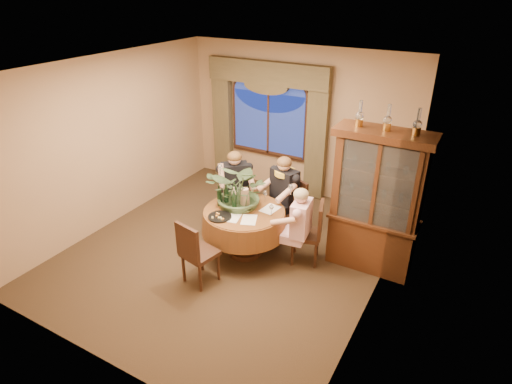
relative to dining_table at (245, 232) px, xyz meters
The scene contains 37 objects.
floor 0.46m from the dining_table, 163.04° to the right, with size 5.00×5.00×0.00m, color black.
wall_back 2.64m from the dining_table, 95.93° to the left, with size 4.50×4.50×0.00m, color #927150.
wall_right 2.25m from the dining_table, ahead, with size 5.00×5.00×0.00m, color #927150.
ceiling 2.44m from the dining_table, 163.04° to the right, with size 5.00×5.00×0.00m, color white.
window 2.67m from the dining_table, 109.90° to the left, with size 1.62×0.10×1.32m, color navy, non-canonical shape.
arched_transom 3.03m from the dining_table, 109.90° to the left, with size 1.60×0.06×0.44m, color navy, non-canonical shape.
drapery_left 3.08m from the dining_table, 129.25° to the left, with size 0.38×0.14×2.32m, color #443B24.
drapery_right 2.45m from the dining_table, 85.58° to the left, with size 0.38×0.14×2.32m, color #443B24.
swag_valance 3.09m from the dining_table, 110.54° to the left, with size 2.45×0.16×0.42m, color #443B24, non-canonical shape.
dining_table is the anchor object (origin of this frame).
china_cabinet 1.98m from the dining_table, 19.58° to the left, with size 1.29×0.51×2.08m, color #381E11.
oil_lamp_left 2.42m from the dining_table, 24.13° to the left, with size 0.11×0.11×0.34m, color #A5722D, non-canonical shape.
oil_lamp_center 2.64m from the dining_table, 19.58° to the left, with size 0.11×0.11×0.34m, color #A5722D, non-canonical shape.
oil_lamp_right 2.89m from the dining_table, 16.43° to the left, with size 0.11×0.11×0.34m, color #A5722D, non-canonical shape.
chair_right 0.93m from the dining_table, 17.57° to the left, with size 0.42×0.42×0.96m, color black.
chair_back_right 0.85m from the dining_table, 64.61° to the left, with size 0.42×0.42×0.96m, color black.
chair_back 0.82m from the dining_table, 129.80° to the left, with size 0.42×0.42×0.96m, color black.
chair_front_left 0.91m from the dining_table, 101.68° to the right, with size 0.42×0.42×0.96m, color black.
person_pink 0.91m from the dining_table, ahead, with size 0.45×0.41×1.26m, color beige, non-canonical shape.
person_back 0.89m from the dining_table, 131.35° to the left, with size 0.49×0.45×1.37m, color black, non-canonical shape.
person_scarf 0.91m from the dining_table, 71.95° to the left, with size 0.49×0.45×1.37m, color black, non-canonical shape.
stoneware_vase 0.54m from the dining_table, 115.95° to the left, with size 0.15×0.15×0.29m, color #9D7C60, non-canonical shape.
centerpiece_plant 1.01m from the dining_table, 134.16° to the left, with size 0.97×1.08×0.84m, color #3A5231.
olive_bowl 0.40m from the dining_table, 14.25° to the right, with size 0.15×0.15×0.05m, color #546032.
cheese_platter 0.56m from the dining_table, 118.47° to the right, with size 0.34×0.34×0.02m, color black.
wine_bottle_0 0.63m from the dining_table, behind, with size 0.07×0.07×0.33m, color black.
wine_bottle_1 0.66m from the dining_table, 169.47° to the left, with size 0.07×0.07×0.33m, color tan.
wine_bottle_2 0.62m from the dining_table, 149.70° to the left, with size 0.07×0.07×0.33m, color black.
wine_bottle_3 0.57m from the dining_table, behind, with size 0.07×0.07×0.33m, color tan.
wine_bottle_4 0.68m from the dining_table, behind, with size 0.07×0.07×0.33m, color black.
wine_bottle_5 0.56m from the dining_table, 142.36° to the right, with size 0.07×0.07×0.33m, color black.
tasting_paper_0 0.48m from the dining_table, 45.88° to the right, with size 0.21×0.30×0.00m, color white.
tasting_paper_1 0.54m from the dining_table, 34.16° to the left, with size 0.21×0.30×0.00m, color white.
tasting_paper_2 0.46m from the dining_table, 97.76° to the right, with size 0.21×0.30×0.00m, color white.
wine_glass_person_pink 0.63m from the dining_table, ahead, with size 0.07×0.07×0.18m, color silver, non-canonical shape.
wine_glass_person_back 0.63m from the dining_table, 131.35° to the left, with size 0.07×0.07×0.18m, color silver, non-canonical shape.
wine_glass_person_scarf 0.63m from the dining_table, 71.95° to the left, with size 0.07×0.07×0.18m, color silver, non-canonical shape.
Camera 1 is at (3.12, -4.65, 3.81)m, focal length 30.00 mm.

